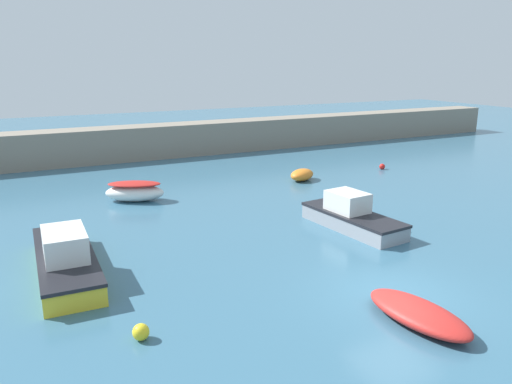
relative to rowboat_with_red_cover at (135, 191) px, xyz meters
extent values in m
cube|color=#38667F|center=(4.78, -14.69, -0.62)|extent=(120.00, 120.00, 0.20)
cube|color=gray|center=(4.78, 11.52, 0.70)|extent=(66.22, 2.49, 2.45)
ellipsoid|color=white|center=(0.00, 0.00, -0.09)|extent=(3.38, 2.61, 0.87)
ellipsoid|color=red|center=(0.00, 0.00, 0.40)|extent=(3.04, 2.35, 0.24)
cube|color=yellow|center=(-4.35, -8.15, -0.19)|extent=(1.97, 6.34, 0.66)
cube|color=black|center=(-4.35, -8.15, 0.20)|extent=(2.01, 6.47, 0.12)
cube|color=silver|center=(-4.36, -8.63, 0.67)|extent=(1.41, 2.19, 1.06)
ellipsoid|color=orange|center=(10.33, -0.04, -0.16)|extent=(2.20, 1.93, 0.72)
ellipsoid|color=red|center=(4.17, -16.25, -0.23)|extent=(1.86, 3.54, 0.58)
cube|color=gray|center=(7.53, -8.80, -0.22)|extent=(2.21, 5.18, 0.61)
cube|color=black|center=(7.53, -8.80, 0.14)|extent=(2.26, 5.28, 0.12)
cube|color=silver|center=(7.49, -8.42, 0.58)|extent=(1.51, 1.87, 0.99)
sphere|color=yellow|center=(-3.09, -13.60, -0.29)|extent=(0.46, 0.46, 0.46)
sphere|color=red|center=(16.93, 0.27, -0.33)|extent=(0.39, 0.39, 0.39)
camera|label=1|loc=(-5.67, -25.59, 6.74)|focal=35.00mm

